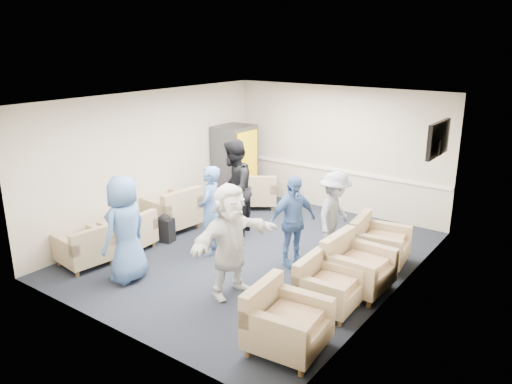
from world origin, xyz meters
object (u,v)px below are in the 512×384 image
Objects in this scene: armchair_right_far at (377,245)px; person_mid_right at (292,221)px; person_back_right at (335,215)px; armchair_corner at (257,193)px; vending_machine at (235,165)px; armchair_right_midnear at (325,288)px; person_mid_left at (210,211)px; armchair_right_near at (283,324)px; armchair_left_mid at (130,234)px; armchair_left_far at (173,212)px; person_front_left at (125,229)px; armchair_right_midfar at (355,268)px; person_back_left at (234,189)px; armchair_left_near at (86,249)px; person_front_right at (230,240)px.

person_mid_right reaches higher than armchair_right_far.
armchair_corner is at bearing 56.30° from person_back_right.
armchair_corner is 0.83m from vending_machine.
armchair_right_midnear is 2.64m from person_mid_left.
armchair_corner reaches higher than armchair_right_midnear.
vending_machine is at bearing -34.45° from armchair_corner.
armchair_right_near is at bearing 34.72° from person_mid_left.
armchair_left_far reaches higher than armchair_left_mid.
vending_machine reaches higher than person_front_left.
armchair_right_near is at bearing -46.09° from vending_machine.
armchair_right_midfar is 0.50× the size of vending_machine.
armchair_right_near is (3.95, -2.09, -0.02)m from armchair_left_far.
vending_machine reaches higher than person_back_right.
armchair_left_far is 1.26× the size of armchair_right_midnear.
person_front_left is at bearing 134.83° from person_back_right.
armchair_right_midfar is 2.94m from person_back_left.
person_front_left is (-2.92, -2.83, 0.51)m from armchair_right_far.
person_back_left is at bearing 168.60° from person_mid_left.
armchair_right_midfar is 2.68m from person_mid_left.
armchair_right_midfar reaches higher than armchair_right_far.
armchair_right_near is 0.50× the size of person_back_left.
armchair_right_far is at bearing -84.24° from person_back_right.
armchair_right_midnear is 0.45× the size of vending_machine.
person_mid_left is at bearing -60.40° from vending_machine.
vending_machine is (-4.03, 4.19, 0.55)m from armchair_right_near.
person_mid_right reaches higher than armchair_left_near.
person_front_left is 1.00× the size of person_front_right.
vending_machine is at bearing 62.21° from armchair_right_midfar.
armchair_right_near is (3.93, -0.04, 0.04)m from armchair_left_near.
person_mid_left reaches higher than armchair_corner.
armchair_right_midnear is at bearing 172.36° from armchair_right_far.
person_mid_right is at bearing 24.15° from armchair_right_near.
armchair_corner is 0.76× the size of person_mid_right.
armchair_corner is (0.44, 3.27, 0.03)m from armchair_left_mid.
armchair_left_near is 0.56× the size of person_back_right.
person_back_left is at bearing 75.37° from armchair_corner.
person_mid_right is (-1.14, 0.95, 0.46)m from armchair_right_midnear.
armchair_corner is (-3.45, 2.29, -0.02)m from armchair_right_midfar.
person_front_right reaches higher than person_back_right.
person_mid_left is 0.85× the size of person_back_left.
person_front_left is 3.46m from person_back_right.
armchair_right_midnear is at bearing -2.80° from armchair_right_near.
armchair_left_near is 0.89m from armchair_left_mid.
vending_machine is at bearing -171.26° from armchair_left_near.
person_mid_left reaches higher than person_back_right.
person_front_right is at bearing 80.98° from armchair_left_mid.
person_front_left is 2.43m from person_back_left.
armchair_left_mid is 2.54m from person_front_right.
armchair_left_near is at bearing 7.23° from armchair_left_far.
person_back_left is at bearing 60.36° from armchair_right_midnear.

